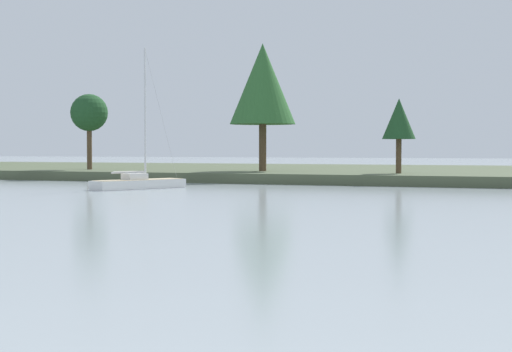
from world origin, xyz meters
TOP-DOWN VIEW (x-y plane):
  - far_shore_bank at (0.00, 86.82)m, footprint 238.79×45.29m
  - sailboat_white at (-18.92, 52.74)m, footprint 5.76×8.79m
  - shore_tree_inland_b at (-14.67, 72.67)m, footprint 7.19×7.19m
  - shore_tree_center at (-35.90, 71.47)m, footprint 4.36×4.36m
  - shore_tree_center_right at (0.61, 70.17)m, footprint 3.30×3.30m

SIDE VIEW (x-z plane):
  - sailboat_white at x=-18.92m, z-range -6.13..6.67m
  - far_shore_bank at x=0.00m, z-range 0.00..1.02m
  - shore_tree_center_right at x=0.61m, z-range 2.63..10.08m
  - shore_tree_center at x=-35.90m, z-range 3.18..12.05m
  - shore_tree_inland_b at x=-14.67m, z-range 3.53..17.45m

